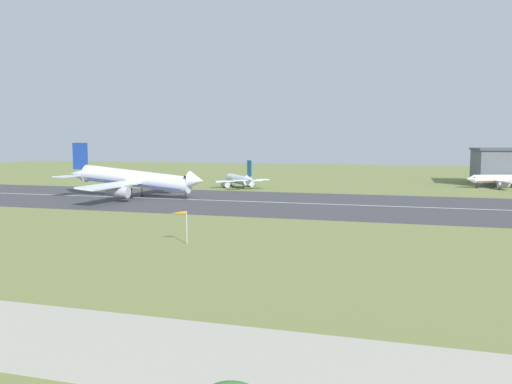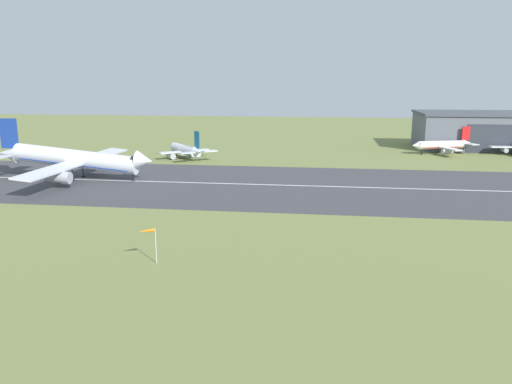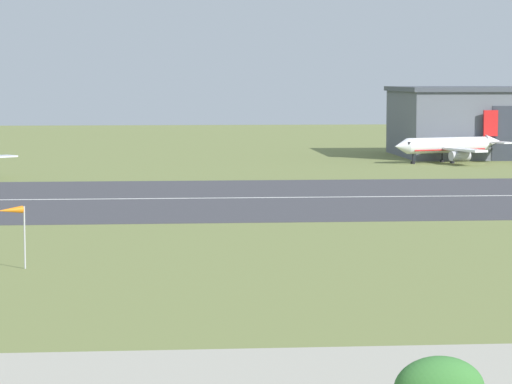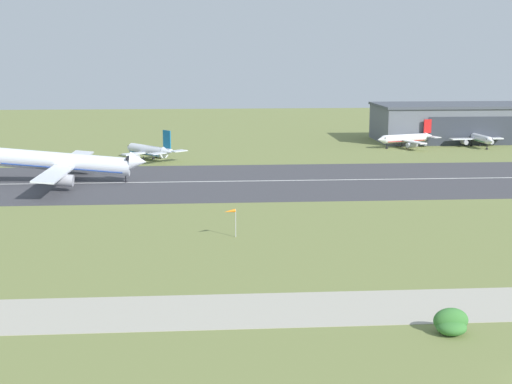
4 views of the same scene
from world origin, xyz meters
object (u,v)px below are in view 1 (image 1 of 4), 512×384
object	(u,v)px
airplane_parked_east	(239,180)
airplane_landing	(135,179)
windsock_pole	(179,215)
airplane_parked_west	(498,179)

from	to	relation	value
airplane_parked_east	airplane_landing	bearing A→B (deg)	-115.82
airplane_parked_east	windsock_pole	world-z (taller)	airplane_parked_east
airplane_parked_west	airplane_parked_east	size ratio (longest dim) A/B	1.03
airplane_landing	airplane_parked_west	distance (m)	121.70
windsock_pole	airplane_parked_east	bearing A→B (deg)	102.71
airplane_parked_east	windsock_pole	xyz separation A→B (m)	(21.59, -95.70, 1.83)
windsock_pole	airplane_parked_west	bearing A→B (deg)	61.26
airplane_parked_west	airplane_parked_east	xyz separation A→B (m)	(-86.56, -22.77, -0.34)
airplane_parked_west	airplane_parked_east	distance (m)	89.51
airplane_landing	airplane_parked_east	xyz separation A→B (m)	(18.60, 38.44, -2.46)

